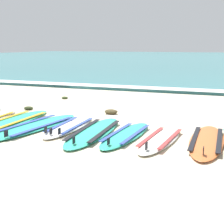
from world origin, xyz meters
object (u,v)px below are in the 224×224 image
object	(u,v)px
surfboard_5	(94,132)
surfboard_6	(126,135)
surfboard_4	(70,127)
surfboard_7	(161,139)
surfboard_3	(35,126)
surfboard_8	(207,141)
surfboard_2	(13,121)

from	to	relation	value
surfboard_5	surfboard_6	distance (m)	0.63
surfboard_4	surfboard_7	size ratio (longest dim) A/B	1.02
surfboard_3	surfboard_4	bearing A→B (deg)	19.36
surfboard_4	surfboard_7	xyz separation A→B (m)	(1.89, -0.27, -0.00)
surfboard_3	surfboard_6	world-z (taller)	same
surfboard_6	surfboard_8	world-z (taller)	same
surfboard_5	surfboard_8	world-z (taller)	same
surfboard_4	surfboard_7	distance (m)	1.91
surfboard_3	surfboard_4	distance (m)	0.70
surfboard_4	surfboard_6	size ratio (longest dim) A/B	0.97
surfboard_5	surfboard_6	world-z (taller)	same
surfboard_2	surfboard_5	distance (m)	1.97
surfboard_6	surfboard_7	bearing A→B (deg)	-6.75
surfboard_4	surfboard_6	bearing A→B (deg)	-8.77
surfboard_3	surfboard_8	xyz separation A→B (m)	(3.29, 0.15, -0.00)
surfboard_3	surfboard_5	world-z (taller)	same
surfboard_7	surfboard_2	bearing A→B (deg)	175.01
surfboard_7	surfboard_8	size ratio (longest dim) A/B	0.87
surfboard_7	surfboard_8	xyz separation A→B (m)	(0.75, 0.19, -0.00)
surfboard_5	surfboard_7	world-z (taller)	same
surfboard_6	surfboard_2	bearing A→B (deg)	175.46
surfboard_7	surfboard_5	bearing A→B (deg)	176.53
surfboard_8	surfboard_5	bearing A→B (deg)	-176.87
surfboard_6	surfboard_7	world-z (taller)	same
surfboard_3	surfboard_8	size ratio (longest dim) A/B	1.16
surfboard_8	surfboard_2	bearing A→B (deg)	178.65
surfboard_3	surfboard_7	size ratio (longest dim) A/B	1.34
surfboard_5	surfboard_7	xyz separation A→B (m)	(1.28, -0.08, 0.00)
surfboard_5	surfboard_7	size ratio (longest dim) A/B	1.26
surfboard_5	surfboard_8	size ratio (longest dim) A/B	1.09
surfboard_3	surfboard_7	world-z (taller)	same
surfboard_5	surfboard_6	xyz separation A→B (m)	(0.63, -0.00, 0.00)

